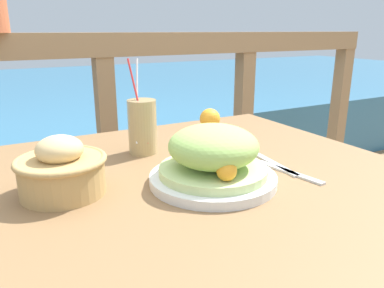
# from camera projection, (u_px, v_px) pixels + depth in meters

# --- Properties ---
(patio_table) EXTENTS (0.96, 0.96, 0.71)m
(patio_table) POSITION_uv_depth(u_px,v_px,m) (208.00, 214.00, 0.86)
(patio_table) COLOR olive
(patio_table) RESTS_ON ground_plane
(railing_fence) EXTENTS (2.80, 0.08, 1.02)m
(railing_fence) POSITION_uv_depth(u_px,v_px,m) (106.00, 114.00, 1.50)
(railing_fence) COLOR #937551
(railing_fence) RESTS_ON ground_plane
(sea_backdrop) EXTENTS (12.00, 4.00, 0.49)m
(sea_backdrop) POSITION_uv_depth(u_px,v_px,m) (37.00, 111.00, 3.73)
(sea_backdrop) COLOR teal
(sea_backdrop) RESTS_ON ground_plane
(salad_plate) EXTENTS (0.27, 0.27, 0.13)m
(salad_plate) POSITION_uv_depth(u_px,v_px,m) (213.00, 159.00, 0.79)
(salad_plate) COLOR silver
(salad_plate) RESTS_ON patio_table
(drink_glass) EXTENTS (0.07, 0.08, 0.25)m
(drink_glass) POSITION_uv_depth(u_px,v_px,m) (142.00, 126.00, 0.98)
(drink_glass) COLOR tan
(drink_glass) RESTS_ON patio_table
(bread_basket) EXTENTS (0.18, 0.18, 0.12)m
(bread_basket) POSITION_uv_depth(u_px,v_px,m) (62.00, 170.00, 0.74)
(bread_basket) COLOR tan
(bread_basket) RESTS_ON patio_table
(fork) EXTENTS (0.05, 0.18, 0.00)m
(fork) POSITION_uv_depth(u_px,v_px,m) (289.00, 172.00, 0.86)
(fork) COLOR silver
(fork) RESTS_ON patio_table
(knife) EXTENTS (0.03, 0.18, 0.00)m
(knife) POSITION_uv_depth(u_px,v_px,m) (274.00, 164.00, 0.91)
(knife) COLOR silver
(knife) RESTS_ON patio_table
(orange_near_basket) EXTENTS (0.07, 0.07, 0.07)m
(orange_near_basket) POSITION_uv_depth(u_px,v_px,m) (210.00, 119.00, 1.23)
(orange_near_basket) COLOR #F9A328
(orange_near_basket) RESTS_ON patio_table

